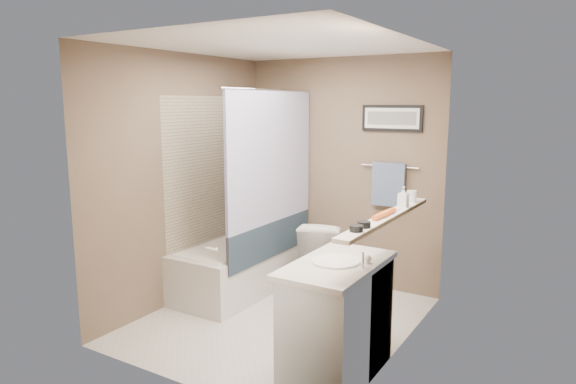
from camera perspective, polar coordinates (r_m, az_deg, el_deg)
The scene contains 34 objects.
ground at distance 4.77m, azimuth -0.96°, elevation -14.02°, with size 2.50×2.50×0.00m, color silver.
ceiling at distance 4.38m, azimuth -1.05°, elevation 15.76°, with size 2.20×2.50×0.04m, color white.
wall_back at distance 5.49m, azimuth 5.85°, elevation 2.18°, with size 2.20×0.04×2.40m, color brown.
wall_front at distance 3.46m, azimuth -11.92°, elevation -2.56°, with size 2.20×0.04×2.40m, color brown.
wall_left at distance 5.07m, azimuth -11.41°, elevation 1.40°, with size 0.04×2.50×2.40m, color brown.
wall_right at distance 3.96m, azimuth 12.35°, elevation -1.00°, with size 0.04×2.50×2.40m, color brown.
tile_surround at distance 5.48m, azimuth -7.90°, elevation 0.02°, with size 0.02×1.55×2.00m, color tan.
curtain_rod at distance 4.99m, azimuth -1.89°, elevation 11.25°, with size 0.02×0.02×1.55m, color silver.
curtain_upper at distance 5.02m, azimuth -1.85°, elevation 3.81°, with size 0.03×1.45×1.28m, color silver.
curtain_lower at distance 5.17m, azimuth -1.79°, elevation -5.26°, with size 0.03×1.45×0.36m, color #253645.
mirror at distance 3.76m, azimuth 11.99°, elevation 4.91°, with size 0.02×1.60×1.00m, color silver.
shelf at distance 3.85m, azimuth 10.94°, elevation -2.77°, with size 0.12×1.60×0.03m, color silver.
towel_bar at distance 5.25m, azimuth 11.23°, elevation 2.79°, with size 0.02×0.02×0.60m, color silver.
towel at distance 5.26m, azimuth 11.09°, elevation 0.83°, with size 0.34×0.05×0.44m, color #8096BA.
art_frame at distance 5.23m, azimuth 11.48°, elevation 8.04°, with size 0.62×0.03×0.26m, color black.
art_mat at distance 5.22m, azimuth 11.42°, elevation 8.04°, with size 0.56×0.00×0.20m, color white.
art_image at distance 5.21m, azimuth 11.41°, elevation 8.04°, with size 0.50×0.00×0.13m, color #595959.
door at distance 3.16m, azimuth -4.56°, elevation -7.32°, with size 0.80×0.02×2.00m, color silver.
door_handle at distance 3.39m, azimuth -8.60°, elevation -6.18°, with size 0.02×0.02×0.10m, color silver.
bathtub at distance 5.40m, azimuth -5.41°, elevation -8.31°, with size 0.70×1.50×0.50m, color silver.
tub_rim at distance 5.32m, azimuth -5.45°, elevation -5.75°, with size 0.56×1.36×0.02m, color white.
toilet at distance 5.37m, azimuth 4.09°, elevation -6.98°, with size 0.42×0.73×0.75m, color white.
vanity at distance 3.76m, azimuth 5.48°, elevation -14.21°, with size 0.50×0.90×0.80m, color silver.
countertop at distance 3.61m, azimuth 5.44°, elevation -8.09°, with size 0.54×0.96×0.04m, color beige.
sink_basin at distance 3.61m, azimuth 5.31°, elevation -7.64°, with size 0.34×0.34×0.01m, color white.
faucet_spout at distance 3.52m, azimuth 8.27°, elevation -7.45°, with size 0.02×0.02×0.10m, color white.
faucet_knob at distance 3.61m, azimuth 8.89°, elevation -7.34°, with size 0.05×0.05×0.05m, color silver.
candle_bowl_near at distance 3.34m, azimuth 7.60°, elevation -4.02°, with size 0.09×0.09×0.04m, color black.
candle_bowl_far at distance 3.45m, azimuth 8.44°, elevation -3.59°, with size 0.09×0.09×0.04m, color black.
hair_brush_front at distance 3.73m, azimuth 10.30°, elevation -2.58°, with size 0.04×0.04×0.22m, color #DB5D1E.
hair_brush_back at distance 3.85m, azimuth 10.98°, elevation -2.22°, with size 0.04×0.04×0.22m, color #D5571E.
pink_comb at distance 4.03m, azimuth 11.89°, elevation -1.98°, with size 0.03×0.16×0.01m, color pink.
glass_jar at distance 4.37m, azimuth 13.57°, elevation -0.49°, with size 0.08×0.08×0.10m, color white.
soap_bottle at distance 4.17m, azimuth 12.70°, elevation -0.52°, with size 0.07×0.08×0.16m, color #999999.
Camera 1 is at (2.32, -3.69, 1.94)m, focal length 32.00 mm.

